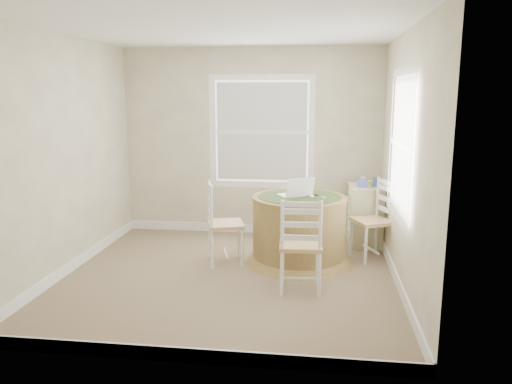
# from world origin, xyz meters

# --- Properties ---
(room) EXTENTS (3.64, 3.64, 2.64)m
(room) POSITION_xyz_m (0.17, 0.16, 1.30)
(room) COLOR #8B7658
(room) RESTS_ON ground
(round_table) EXTENTS (1.29, 1.29, 0.80)m
(round_table) POSITION_xyz_m (0.74, 0.61, 0.43)
(round_table) COLOR olive
(round_table) RESTS_ON ground
(chair_left) EXTENTS (0.50, 0.52, 0.95)m
(chair_left) POSITION_xyz_m (-0.12, 0.46, 0.47)
(chair_left) COLOR white
(chair_left) RESTS_ON ground
(chair_near) EXTENTS (0.44, 0.42, 0.95)m
(chair_near) POSITION_xyz_m (0.79, -0.27, 0.47)
(chair_near) COLOR white
(chair_near) RESTS_ON ground
(chair_right) EXTENTS (0.54, 0.55, 0.95)m
(chair_right) POSITION_xyz_m (1.60, 0.82, 0.47)
(chair_right) COLOR white
(chair_right) RESTS_ON ground
(laptop) EXTENTS (0.45, 0.44, 0.24)m
(laptop) POSITION_xyz_m (0.69, 0.63, 0.83)
(laptop) COLOR white
(laptop) RESTS_ON round_table
(mouse) EXTENTS (0.09, 0.11, 0.03)m
(mouse) POSITION_xyz_m (0.88, 0.59, 0.80)
(mouse) COLOR white
(mouse) RESTS_ON round_table
(phone) EXTENTS (0.07, 0.10, 0.02)m
(phone) POSITION_xyz_m (1.02, 0.56, 0.79)
(phone) COLOR #B7BABF
(phone) RESTS_ON round_table
(keys) EXTENTS (0.07, 0.06, 0.02)m
(keys) POSITION_xyz_m (0.92, 0.67, 0.80)
(keys) COLOR black
(keys) RESTS_ON round_table
(corner_chest) EXTENTS (0.46, 0.61, 0.79)m
(corner_chest) POSITION_xyz_m (1.57, 1.42, 0.40)
(corner_chest) COLOR beige
(corner_chest) RESTS_ON ground
(tissue_box) EXTENTS (0.12, 0.12, 0.10)m
(tissue_box) POSITION_xyz_m (1.50, 1.31, 0.84)
(tissue_box) COLOR #5568C4
(tissue_box) RESTS_ON corner_chest
(box_yellow) EXTENTS (0.15, 0.10, 0.06)m
(box_yellow) POSITION_xyz_m (1.61, 1.46, 0.82)
(box_yellow) COLOR #D7ED53
(box_yellow) RESTS_ON corner_chest
(box_blue) EXTENTS (0.08, 0.08, 0.12)m
(box_blue) POSITION_xyz_m (1.69, 1.35, 0.85)
(box_blue) COLOR #3854A9
(box_blue) RESTS_ON corner_chest
(cup_cream) EXTENTS (0.07, 0.07, 0.09)m
(cup_cream) POSITION_xyz_m (1.53, 1.56, 0.84)
(cup_cream) COLOR beige
(cup_cream) RESTS_ON corner_chest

